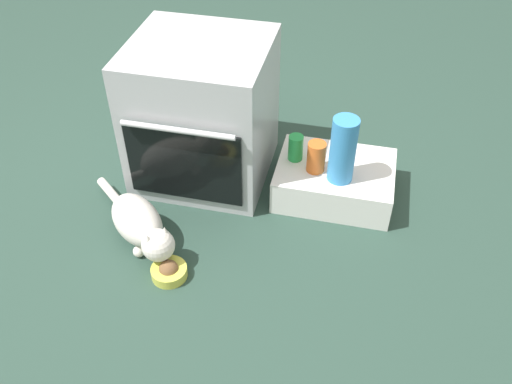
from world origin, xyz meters
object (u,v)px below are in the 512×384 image
at_px(food_bowl, 169,271).
at_px(soda_can, 296,148).
at_px(oven, 202,113).
at_px(pantry_cabinet, 334,180).
at_px(cat, 140,224).
at_px(water_bottle, 343,150).
at_px(sauce_jar, 316,157).

xyz_separation_m(food_bowl, soda_can, (0.38, 0.65, 0.19)).
height_order(oven, pantry_cabinet, oven).
relative_size(food_bowl, soda_can, 1.19).
bearing_deg(cat, food_bowl, -0.00).
relative_size(food_bowl, water_bottle, 0.47).
bearing_deg(cat, pantry_cabinet, 74.77).
distance_m(oven, sauce_jar, 0.55).
bearing_deg(water_bottle, soda_can, 156.46).
xyz_separation_m(cat, soda_can, (0.55, 0.50, 0.12)).
distance_m(pantry_cabinet, cat, 0.88).
relative_size(food_bowl, sauce_jar, 1.02).
distance_m(food_bowl, cat, 0.24).
relative_size(sauce_jar, water_bottle, 0.47).
distance_m(soda_can, sauce_jar, 0.12).
bearing_deg(sauce_jar, soda_can, 149.39).
bearing_deg(cat, soda_can, 83.74).
bearing_deg(food_bowl, cat, 138.50).
bearing_deg(food_bowl, sauce_jar, 50.75).
relative_size(pantry_cabinet, sauce_jar, 3.68).
bearing_deg(pantry_cabinet, cat, -146.72).
bearing_deg(cat, oven, 118.84).
bearing_deg(soda_can, pantry_cabinet, -4.77).
relative_size(oven, cat, 1.28).
distance_m(cat, soda_can, 0.75).
height_order(oven, cat, oven).
xyz_separation_m(oven, water_bottle, (0.64, -0.12, -0.01)).
xyz_separation_m(pantry_cabinet, food_bowl, (-0.57, -0.63, -0.05)).
bearing_deg(sauce_jar, water_bottle, -16.40).
height_order(food_bowl, soda_can, soda_can).
bearing_deg(sauce_jar, pantry_cabinet, 26.32).
distance_m(oven, soda_can, 0.44).
distance_m(soda_can, water_bottle, 0.25).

